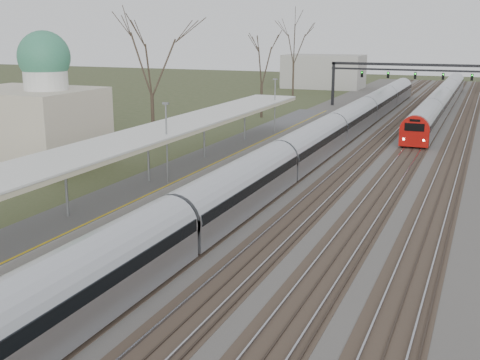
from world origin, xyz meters
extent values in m
cube|color=#474442|center=(0.00, 55.00, 0.05)|extent=(24.00, 160.00, 0.10)
cube|color=#4C3828|center=(-6.00, 55.00, 0.09)|extent=(2.60, 160.00, 0.06)
cube|color=gray|center=(-6.72, 55.00, 0.16)|extent=(0.07, 160.00, 0.12)
cube|color=gray|center=(-5.28, 55.00, 0.16)|extent=(0.07, 160.00, 0.12)
cube|color=#4C3828|center=(-2.50, 55.00, 0.09)|extent=(2.60, 160.00, 0.06)
cube|color=gray|center=(-3.22, 55.00, 0.16)|extent=(0.07, 160.00, 0.12)
cube|color=gray|center=(-1.78, 55.00, 0.16)|extent=(0.07, 160.00, 0.12)
cube|color=#4C3828|center=(1.00, 55.00, 0.09)|extent=(2.60, 160.00, 0.06)
cube|color=gray|center=(0.28, 55.00, 0.16)|extent=(0.07, 160.00, 0.12)
cube|color=gray|center=(1.72, 55.00, 0.16)|extent=(0.07, 160.00, 0.12)
cube|color=#4C3828|center=(4.50, 55.00, 0.09)|extent=(2.60, 160.00, 0.06)
cube|color=gray|center=(3.78, 55.00, 0.16)|extent=(0.07, 160.00, 0.12)
cube|color=gray|center=(5.22, 55.00, 0.16)|extent=(0.07, 160.00, 0.12)
cube|color=#4C3828|center=(8.00, 55.00, 0.09)|extent=(2.60, 160.00, 0.06)
cube|color=gray|center=(7.28, 55.00, 0.16)|extent=(0.07, 160.00, 0.12)
cube|color=gray|center=(8.72, 55.00, 0.16)|extent=(0.07, 160.00, 0.12)
cube|color=#9E9B93|center=(-9.05, 37.50, 0.50)|extent=(3.50, 69.00, 1.00)
cylinder|color=slate|center=(-9.05, 26.00, 2.50)|extent=(0.14, 0.14, 3.00)
cylinder|color=slate|center=(-9.05, 34.00, 2.50)|extent=(0.14, 0.14, 3.00)
cylinder|color=slate|center=(-9.05, 42.00, 2.50)|extent=(0.14, 0.14, 3.00)
cylinder|color=slate|center=(-9.05, 50.00, 2.50)|extent=(0.14, 0.14, 3.00)
cube|color=silver|center=(-9.05, 33.00, 4.05)|extent=(4.10, 50.00, 0.12)
cube|color=#BDB693|center=(-9.05, 33.00, 3.88)|extent=(4.10, 50.00, 0.25)
cube|color=beige|center=(-22.00, 38.00, 3.00)|extent=(10.00, 8.00, 6.00)
cylinder|color=silver|center=(-20.00, 38.00, 7.20)|extent=(3.20, 3.20, 2.50)
sphere|color=#317C58|center=(-20.00, 38.00, 8.40)|extent=(3.80, 3.80, 3.80)
cube|color=black|center=(-10.00, 85.00, 3.00)|extent=(0.35, 0.35, 6.00)
cube|color=black|center=(0.25, 85.00, 5.90)|extent=(21.00, 0.35, 0.35)
cube|color=black|center=(0.25, 85.00, 5.20)|extent=(21.00, 0.25, 0.25)
cube|color=black|center=(-6.00, 84.80, 4.50)|extent=(0.32, 0.22, 0.85)
sphere|color=#0CFF19|center=(-6.00, 84.66, 4.75)|extent=(0.16, 0.16, 0.16)
cube|color=black|center=(-2.50, 84.80, 4.50)|extent=(0.32, 0.22, 0.85)
sphere|color=#0CFF19|center=(-2.50, 84.66, 4.75)|extent=(0.16, 0.16, 0.16)
cube|color=black|center=(1.00, 84.80, 4.50)|extent=(0.32, 0.22, 0.85)
sphere|color=#0CFF19|center=(1.00, 84.66, 4.75)|extent=(0.16, 0.16, 0.16)
cube|color=black|center=(4.50, 84.80, 4.50)|extent=(0.32, 0.22, 0.85)
sphere|color=#0CFF19|center=(4.50, 84.66, 4.75)|extent=(0.16, 0.16, 0.16)
cube|color=black|center=(8.00, 84.80, 4.50)|extent=(0.32, 0.22, 0.85)
sphere|color=#0CFF19|center=(8.00, 84.66, 4.75)|extent=(0.16, 0.16, 0.16)
cylinder|color=#2D231C|center=(-17.00, 48.00, 2.48)|extent=(0.30, 0.30, 4.95)
cube|color=#B0B3BA|center=(-2.50, 55.32, 1.10)|extent=(2.55, 90.00, 1.60)
cylinder|color=#B0B3BA|center=(-2.50, 55.32, 1.75)|extent=(2.60, 89.70, 2.60)
cube|color=black|center=(-2.50, 55.32, 1.85)|extent=(2.62, 89.40, 0.55)
cube|color=black|center=(-2.50, 55.32, 0.17)|extent=(1.80, 89.00, 0.35)
cube|color=#B0B3BA|center=(4.50, 86.29, 1.10)|extent=(2.55, 60.00, 1.60)
cylinder|color=#B0B3BA|center=(4.50, 86.29, 1.75)|extent=(2.60, 59.70, 2.60)
cube|color=black|center=(4.50, 86.29, 1.85)|extent=(2.62, 59.40, 0.55)
cube|color=#A20E09|center=(4.50, 56.39, 1.05)|extent=(2.55, 0.50, 1.50)
cylinder|color=#A20E09|center=(4.50, 56.44, 1.75)|extent=(2.60, 0.60, 2.60)
cube|color=black|center=(4.50, 56.17, 2.05)|extent=(1.70, 0.12, 0.70)
sphere|color=white|center=(3.65, 56.19, 0.95)|extent=(0.22, 0.22, 0.22)
sphere|color=white|center=(5.35, 56.19, 0.95)|extent=(0.22, 0.22, 0.22)
cube|color=black|center=(4.50, 86.29, 0.17)|extent=(1.80, 59.00, 0.35)
camera|label=1|loc=(10.39, 2.20, 10.29)|focal=45.00mm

